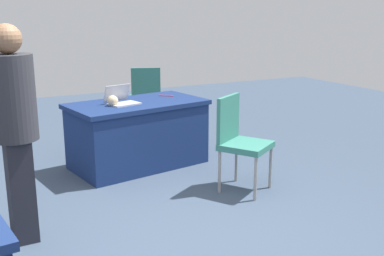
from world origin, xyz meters
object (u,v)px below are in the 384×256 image
object	(u,v)px
laptop_silver	(122,100)
scissors_red	(166,96)
chair_near_front	(146,94)
yarn_ball	(113,101)
table_foreground	(138,134)
chair_by_pillar	(239,137)
person_attendee_standing	(15,124)

from	to	relation	value
laptop_silver	scissors_red	xyz separation A→B (m)	(-0.64, -0.23, -0.04)
chair_near_front	yarn_ball	xyz separation A→B (m)	(1.00, 1.56, 0.26)
chair_near_front	laptop_silver	xyz separation A→B (m)	(0.88, 1.51, 0.24)
table_foreground	chair_by_pillar	world-z (taller)	chair_by_pillar
laptop_silver	yarn_ball	distance (m)	0.14
person_attendee_standing	yarn_ball	size ratio (longest dim) A/B	14.46
laptop_silver	table_foreground	bearing A→B (deg)	176.74
chair_by_pillar	yarn_ball	size ratio (longest dim) A/B	8.20
person_attendee_standing	laptop_silver	bearing A→B (deg)	-46.98
chair_near_front	chair_by_pillar	xyz separation A→B (m)	(0.07, 2.64, -0.01)
table_foreground	laptop_silver	distance (m)	0.45
chair_near_front	laptop_silver	world-z (taller)	chair_near_front
table_foreground	yarn_ball	xyz separation A→B (m)	(0.31, 0.09, 0.43)
chair_near_front	scissors_red	xyz separation A→B (m)	(0.24, 1.27, 0.20)
chair_near_front	scissors_red	size ratio (longest dim) A/B	5.32
laptop_silver	person_attendee_standing	bearing A→B (deg)	30.09
chair_near_front	person_attendee_standing	size ratio (longest dim) A/B	0.58
chair_by_pillar	chair_near_front	bearing A→B (deg)	-123.29
person_attendee_standing	laptop_silver	world-z (taller)	person_attendee_standing
yarn_ball	laptop_silver	bearing A→B (deg)	-155.34
person_attendee_standing	scissors_red	size ratio (longest dim) A/B	9.24
table_foreground	chair_by_pillar	bearing A→B (deg)	118.07
yarn_ball	table_foreground	bearing A→B (deg)	-163.28
table_foreground	laptop_silver	world-z (taller)	laptop_silver
chair_by_pillar	person_attendee_standing	xyz separation A→B (m)	(2.07, 0.11, 0.39)
person_attendee_standing	yarn_ball	world-z (taller)	person_attendee_standing
person_attendee_standing	table_foreground	bearing A→B (deg)	-50.09
laptop_silver	yarn_ball	bearing A→B (deg)	10.38
chair_near_front	laptop_silver	bearing A→B (deg)	-102.12
yarn_ball	person_attendee_standing	bearing A→B (deg)	45.98
chair_near_front	person_attendee_standing	xyz separation A→B (m)	(2.14, 2.74, 0.38)
chair_by_pillar	person_attendee_standing	distance (m)	2.11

